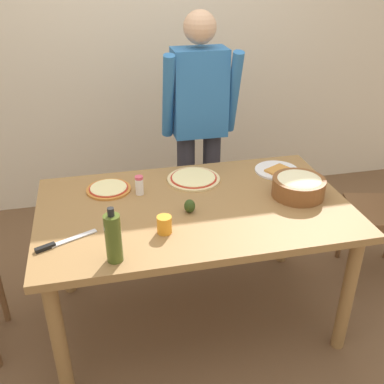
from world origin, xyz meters
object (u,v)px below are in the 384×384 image
dining_table (194,220)px  pizza_cooked_on_tray (109,189)px  person_cook (199,121)px  salt_shaker (139,185)px  chef_knife (59,243)px  avocado (190,206)px  plate_with_slice (277,170)px  popcorn_bowl (299,185)px  cup_orange (164,225)px  olive_oil_bottle (113,238)px  pizza_raw_on_board (194,178)px

dining_table → pizza_cooked_on_tray: 0.51m
person_cook → salt_shaker: person_cook is taller
dining_table → chef_knife: 0.71m
person_cook → pizza_cooked_on_tray: bearing=-141.8°
pizza_cooked_on_tray → avocado: size_ratio=3.47×
dining_table → chef_knife: (-0.67, -0.21, 0.10)m
plate_with_slice → pizza_cooked_on_tray: bearing=-179.0°
popcorn_bowl → person_cook: bearing=114.5°
person_cook → cup_orange: bearing=-112.4°
olive_oil_bottle → chef_knife: size_ratio=0.93×
olive_oil_bottle → cup_orange: (0.24, 0.16, -0.07)m
person_cook → popcorn_bowl: bearing=-65.5°
olive_oil_bottle → avocado: 0.51m
plate_with_slice → popcorn_bowl: size_ratio=0.93×
popcorn_bowl → chef_knife: (-1.24, -0.19, -0.05)m
chef_knife → avocado: (0.63, 0.15, 0.03)m
pizza_cooked_on_tray → dining_table: bearing=-31.8°
salt_shaker → avocado: bearing=-48.0°
olive_oil_bottle → cup_orange: 0.30m
plate_with_slice → avocado: (-0.61, -0.34, 0.03)m
dining_table → olive_oil_bottle: size_ratio=6.25×
salt_shaker → avocado: salt_shaker is taller
plate_with_slice → cup_orange: size_ratio=3.06×
person_cook → chef_knife: 1.32m
avocado → popcorn_bowl: bearing=3.9°
person_cook → avocado: size_ratio=23.14×
olive_oil_bottle → avocado: bearing=38.7°
pizza_raw_on_board → plate_with_slice: (0.51, -0.00, -0.00)m
dining_table → salt_shaker: salt_shaker is taller
cup_orange → salt_shaker: size_ratio=0.80×
salt_shaker → avocado: size_ratio=1.51×
dining_table → person_cook: bearing=74.5°
plate_with_slice → dining_table: bearing=-154.1°
person_cook → olive_oil_bottle: 1.31m
person_cook → popcorn_bowl: size_ratio=5.79×
plate_with_slice → popcorn_bowl: popcorn_bowl is taller
cup_orange → person_cook: bearing=67.6°
dining_table → pizza_cooked_on_tray: bearing=148.2°
pizza_raw_on_board → cup_orange: cup_orange is taller
popcorn_bowl → olive_oil_bottle: 1.06m
popcorn_bowl → cup_orange: bearing=-165.6°
chef_knife → avocado: 0.65m
person_cook → popcorn_bowl: 0.86m
olive_oil_bottle → chef_knife: 0.31m
olive_oil_bottle → salt_shaker: olive_oil_bottle is taller
popcorn_bowl → salt_shaker: popcorn_bowl is taller
person_cook → olive_oil_bottle: (-0.64, -1.14, -0.07)m
person_cook → plate_with_slice: 0.62m
pizza_raw_on_board → pizza_cooked_on_tray: 0.48m
pizza_raw_on_board → salt_shaker: (-0.32, -0.10, 0.04)m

